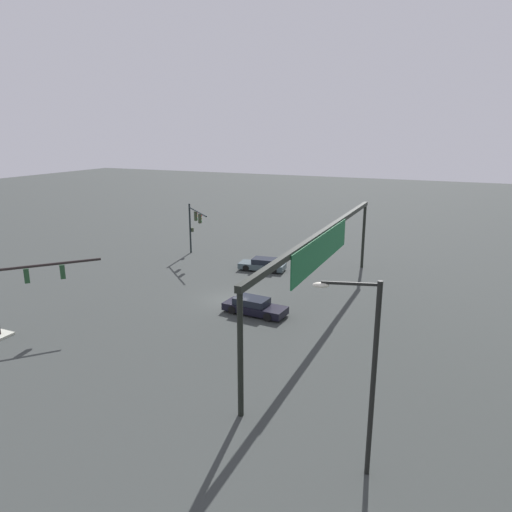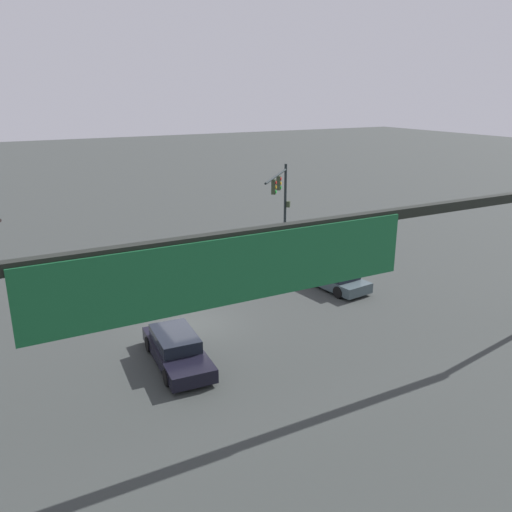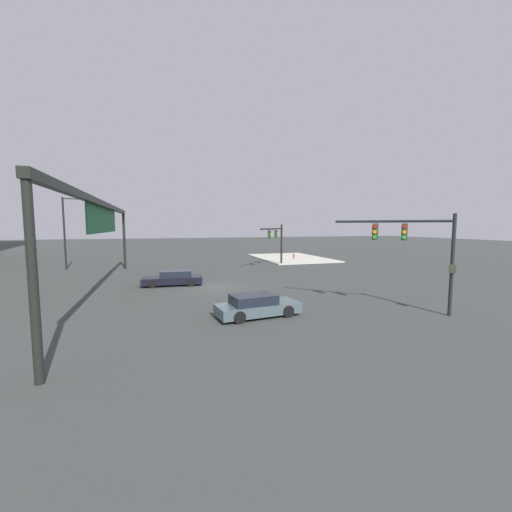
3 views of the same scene
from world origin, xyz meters
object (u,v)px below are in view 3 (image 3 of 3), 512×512
traffic_signal_near_corner (416,243)px  streetlamp_curved_arm (67,228)px  fire_hydrant_on_curb (294,256)px  sedan_car_waiting_far (257,306)px  sedan_car_approaching (173,278)px  traffic_signal_opposite_side (276,237)px

traffic_signal_near_corner → streetlamp_curved_arm: size_ratio=0.69×
traffic_signal_near_corner → fire_hydrant_on_curb: bearing=-57.5°
sedan_car_waiting_far → fire_hydrant_on_curb: 29.58m
fire_hydrant_on_curb → sedan_car_waiting_far: bearing=152.1°
sedan_car_approaching → fire_hydrant_on_curb: size_ratio=6.85×
traffic_signal_near_corner → streetlamp_curved_arm: bearing=-5.1°
streetlamp_curved_arm → sedan_car_waiting_far: (-24.12, -14.60, -4.08)m
traffic_signal_opposite_side → sedan_car_approaching: traffic_signal_opposite_side is taller
traffic_signal_opposite_side → sedan_car_waiting_far: (-19.66, 8.64, -2.94)m
traffic_signal_opposite_side → fire_hydrant_on_curb: size_ratio=7.51×
streetlamp_curved_arm → sedan_car_waiting_far: size_ratio=1.73×
sedan_car_approaching → traffic_signal_near_corner: bearing=139.6°
traffic_signal_opposite_side → streetlamp_curved_arm: (4.46, 23.24, 1.14)m
traffic_signal_near_corner → sedan_car_approaching: 17.93m
fire_hydrant_on_curb → traffic_signal_near_corner: bearing=169.6°
traffic_signal_near_corner → traffic_signal_opposite_side: (21.45, 0.07, -0.37)m
traffic_signal_near_corner → sedan_car_approaching: traffic_signal_near_corner is taller
streetlamp_curved_arm → fire_hydrant_on_curb: (2.02, -28.44, -4.17)m
traffic_signal_near_corner → sedan_car_approaching: (12.36, 12.56, -3.30)m
traffic_signal_near_corner → fire_hydrant_on_curb: 28.59m
traffic_signal_opposite_side → sedan_car_waiting_far: traffic_signal_opposite_side is taller
traffic_signal_near_corner → sedan_car_waiting_far: bearing=31.3°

